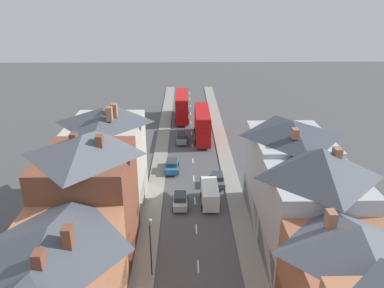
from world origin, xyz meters
name	(u,v)px	position (x,y,z in m)	size (l,w,h in m)	color
pavement_left	(158,172)	(-5.10, 38.00, 0.07)	(2.20, 104.00, 0.14)	gray
pavement_right	(229,171)	(5.10, 38.00, 0.07)	(2.20, 104.00, 0.14)	gray
centre_line_dashes	(194,178)	(0.00, 36.00, 0.01)	(0.14, 97.80, 0.01)	silver
terrace_row_left	(64,259)	(-10.18, 12.33, 5.57)	(8.00, 46.20, 12.86)	brown
terrace_row_right	(356,284)	(10.19, 9.05, 5.93)	(8.00, 44.51, 12.86)	silver
double_decker_bus_lead	(182,106)	(-1.81, 62.48, 2.82)	(2.74, 10.80, 5.30)	red
double_decker_bus_mid_street	(202,124)	(1.79, 51.07, 2.82)	(2.74, 10.80, 5.30)	#B70F0F
car_near_blue	(182,138)	(-1.80, 49.70, 0.85)	(1.90, 4.56, 1.69)	gray
car_near_silver	(172,165)	(-3.10, 38.53, 0.86)	(1.90, 4.44, 1.70)	#236093
car_parked_left_a	(180,200)	(-1.80, 28.84, 0.86)	(1.90, 4.08, 1.71)	#B7BABF
car_parked_right_a	(217,179)	(3.10, 34.27, 0.81)	(1.90, 4.19, 1.60)	#4C515B
delivery_van	(210,194)	(1.80, 29.34, 1.34)	(2.20, 5.20, 2.41)	white
street_lamp	(151,246)	(-4.25, 16.94, 3.24)	(0.20, 1.12, 5.50)	black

